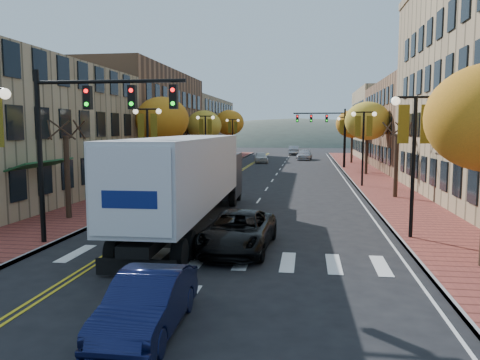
% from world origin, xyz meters
% --- Properties ---
extents(ground, '(200.00, 200.00, 0.00)m').
position_xyz_m(ground, '(0.00, 0.00, 0.00)').
color(ground, black).
rests_on(ground, ground).
extents(sidewalk_left, '(4.00, 85.00, 0.15)m').
position_xyz_m(sidewalk_left, '(-9.00, 32.50, 0.07)').
color(sidewalk_left, brown).
rests_on(sidewalk_left, ground).
extents(sidewalk_right, '(4.00, 85.00, 0.15)m').
position_xyz_m(sidewalk_right, '(9.00, 32.50, 0.07)').
color(sidewalk_right, brown).
rests_on(sidewalk_right, ground).
extents(building_left_mid, '(12.00, 24.00, 11.00)m').
position_xyz_m(building_left_mid, '(-17.00, 36.00, 5.50)').
color(building_left_mid, brown).
rests_on(building_left_mid, ground).
extents(building_left_far, '(12.00, 26.00, 9.50)m').
position_xyz_m(building_left_far, '(-17.00, 61.00, 4.75)').
color(building_left_far, '#9E8966').
rests_on(building_left_far, ground).
extents(building_right_mid, '(15.00, 24.00, 10.00)m').
position_xyz_m(building_right_mid, '(18.50, 42.00, 5.00)').
color(building_right_mid, brown).
rests_on(building_right_mid, ground).
extents(building_right_far, '(15.00, 20.00, 11.00)m').
position_xyz_m(building_right_far, '(18.50, 64.00, 5.50)').
color(building_right_far, '#9E8966').
rests_on(building_right_far, ground).
extents(tree_left_a, '(0.28, 0.28, 4.20)m').
position_xyz_m(tree_left_a, '(-9.00, 8.00, 2.25)').
color(tree_left_a, '#382619').
rests_on(tree_left_a, sidewalk_left).
extents(tree_left_b, '(4.48, 4.48, 7.21)m').
position_xyz_m(tree_left_b, '(-9.00, 24.00, 5.45)').
color(tree_left_b, '#382619').
rests_on(tree_left_b, sidewalk_left).
extents(tree_left_c, '(4.16, 4.16, 6.69)m').
position_xyz_m(tree_left_c, '(-9.00, 40.00, 5.05)').
color(tree_left_c, '#382619').
rests_on(tree_left_c, sidewalk_left).
extents(tree_left_d, '(4.61, 4.61, 7.42)m').
position_xyz_m(tree_left_d, '(-9.00, 58.00, 5.60)').
color(tree_left_d, '#382619').
rests_on(tree_left_d, sidewalk_left).
extents(tree_right_b, '(0.28, 0.28, 4.20)m').
position_xyz_m(tree_right_b, '(9.00, 18.00, 2.25)').
color(tree_right_b, '#382619').
rests_on(tree_right_b, sidewalk_right).
extents(tree_right_c, '(4.48, 4.48, 7.21)m').
position_xyz_m(tree_right_c, '(9.00, 34.00, 5.45)').
color(tree_right_c, '#382619').
rests_on(tree_right_c, sidewalk_right).
extents(tree_right_d, '(4.35, 4.35, 7.00)m').
position_xyz_m(tree_right_d, '(9.00, 50.00, 5.29)').
color(tree_right_d, '#382619').
rests_on(tree_right_d, sidewalk_right).
extents(lamp_left_b, '(1.96, 0.36, 6.05)m').
position_xyz_m(lamp_left_b, '(-7.50, 16.00, 4.29)').
color(lamp_left_b, black).
rests_on(lamp_left_b, ground).
extents(lamp_left_c, '(1.96, 0.36, 6.05)m').
position_xyz_m(lamp_left_c, '(-7.50, 34.00, 4.29)').
color(lamp_left_c, black).
rests_on(lamp_left_c, ground).
extents(lamp_left_d, '(1.96, 0.36, 6.05)m').
position_xyz_m(lamp_left_d, '(-7.50, 52.00, 4.29)').
color(lamp_left_d, black).
rests_on(lamp_left_d, ground).
extents(lamp_right_a, '(1.96, 0.36, 6.05)m').
position_xyz_m(lamp_right_a, '(7.50, 6.00, 4.29)').
color(lamp_right_a, black).
rests_on(lamp_right_a, ground).
extents(lamp_right_b, '(1.96, 0.36, 6.05)m').
position_xyz_m(lamp_right_b, '(7.50, 24.00, 4.29)').
color(lamp_right_b, black).
rests_on(lamp_right_b, ground).
extents(lamp_right_c, '(1.96, 0.36, 6.05)m').
position_xyz_m(lamp_right_c, '(7.50, 42.00, 4.29)').
color(lamp_right_c, black).
rests_on(lamp_right_c, ground).
extents(traffic_mast_near, '(6.10, 0.35, 7.00)m').
position_xyz_m(traffic_mast_near, '(-5.48, 3.00, 4.92)').
color(traffic_mast_near, black).
rests_on(traffic_mast_near, ground).
extents(traffic_mast_far, '(6.10, 0.34, 7.00)m').
position_xyz_m(traffic_mast_far, '(5.48, 42.00, 4.92)').
color(traffic_mast_far, black).
rests_on(traffic_mast_far, ground).
extents(semi_truck, '(3.15, 17.38, 4.33)m').
position_xyz_m(semi_truck, '(-2.33, 7.51, 2.53)').
color(semi_truck, black).
rests_on(semi_truck, ground).
extents(navy_sedan, '(1.55, 4.25, 1.39)m').
position_xyz_m(navy_sedan, '(-0.50, -4.18, 0.70)').
color(navy_sedan, '#0C1133').
rests_on(navy_sedan, ground).
extents(black_suv, '(2.77, 5.55, 1.51)m').
position_xyz_m(black_suv, '(0.50, 3.37, 0.75)').
color(black_suv, black).
rests_on(black_suv, ground).
extents(car_far_white, '(2.38, 4.65, 1.52)m').
position_xyz_m(car_far_white, '(-3.22, 50.08, 0.76)').
color(car_far_white, silver).
rests_on(car_far_white, ground).
extents(car_far_silver, '(2.49, 5.28, 1.49)m').
position_xyz_m(car_far_silver, '(2.68, 57.07, 0.74)').
color(car_far_silver, '#AEADB5').
rests_on(car_far_silver, ground).
extents(car_far_oncoming, '(1.78, 4.96, 1.63)m').
position_xyz_m(car_far_oncoming, '(0.72, 69.77, 0.81)').
color(car_far_oncoming, '#A0A0A7').
rests_on(car_far_oncoming, ground).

